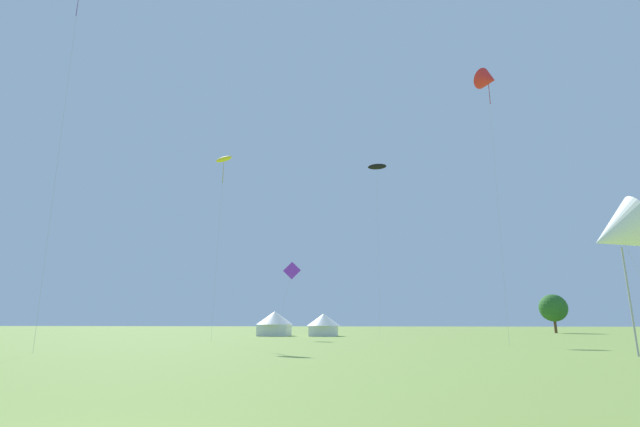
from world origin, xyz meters
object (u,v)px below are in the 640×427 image
at_px(kite_white_delta, 619,233).
at_px(festival_tent_center, 275,322).
at_px(kite_red_delta, 488,79).
at_px(kite_purple_diamond, 292,271).
at_px(kite_yellow_parafoil, 224,160).
at_px(festival_tent_left, 324,324).
at_px(tree_distant_left, 553,308).
at_px(kite_black_parafoil, 377,167).

relative_size(kite_white_delta, festival_tent_center, 1.66).
bearing_deg(kite_red_delta, kite_purple_diamond, 147.03).
relative_size(kite_yellow_parafoil, kite_white_delta, 2.38).
bearing_deg(festival_tent_center, kite_white_delta, -53.91).
xyz_separation_m(kite_red_delta, festival_tent_left, (-17.40, 22.82, -21.15)).
distance_m(festival_tent_left, tree_distant_left, 42.18).
relative_size(kite_black_parafoil, kite_purple_diamond, 2.53).
height_order(kite_purple_diamond, kite_yellow_parafoil, kite_yellow_parafoil).
xyz_separation_m(kite_black_parafoil, kite_yellow_parafoil, (-16.55, -10.53, -2.12)).
xyz_separation_m(kite_purple_diamond, festival_tent_left, (2.47, 9.93, -5.84)).
xyz_separation_m(kite_red_delta, festival_tent_center, (-23.96, 22.82, -20.96)).
height_order(kite_white_delta, festival_tent_center, kite_white_delta).
height_order(festival_tent_center, festival_tent_left, festival_tent_center).
distance_m(kite_white_delta, festival_tent_left, 41.19).
bearing_deg(kite_yellow_parafoil, tree_distant_left, 39.31).
relative_size(kite_yellow_parafoil, festival_tent_left, 4.41).
relative_size(kite_yellow_parafoil, kite_red_delta, 0.81).
bearing_deg(festival_tent_center, festival_tent_left, 0.00).
bearing_deg(festival_tent_center, tree_distant_left, 26.26).
distance_m(kite_red_delta, kite_white_delta, 21.15).
distance_m(kite_black_parafoil, kite_purple_diamond, 17.48).
bearing_deg(kite_white_delta, tree_distant_left, 73.64).
bearing_deg(festival_tent_left, kite_purple_diamond, -103.99).
height_order(festival_tent_left, tree_distant_left, tree_distant_left).
relative_size(festival_tent_left, tree_distant_left, 0.69).
bearing_deg(kite_white_delta, festival_tent_center, 126.09).
distance_m(kite_red_delta, festival_tent_left, 35.65).
bearing_deg(kite_red_delta, festival_tent_left, 127.32).
relative_size(kite_purple_diamond, tree_distant_left, 1.34).
relative_size(kite_purple_diamond, festival_tent_center, 1.73).
xyz_separation_m(kite_yellow_parafoil, kite_white_delta, (28.62, -19.94, -12.63)).
xyz_separation_m(kite_red_delta, kite_white_delta, (2.22, -13.09, -16.46)).
bearing_deg(tree_distant_left, kite_purple_diamond, -141.31).
bearing_deg(kite_yellow_parafoil, kite_purple_diamond, 42.80).
distance_m(kite_white_delta, festival_tent_center, 44.67).
xyz_separation_m(kite_purple_diamond, kite_white_delta, (22.09, -25.99, -1.15)).
xyz_separation_m(kite_black_parafoil, festival_tent_left, (-7.55, 5.45, -19.44)).
bearing_deg(festival_tent_left, tree_distant_left, 30.22).
relative_size(kite_yellow_parafoil, tree_distant_left, 3.05).
relative_size(kite_black_parafoil, festival_tent_left, 4.91).
relative_size(kite_black_parafoil, tree_distant_left, 3.38).
distance_m(kite_black_parafoil, festival_tent_center, 24.49).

